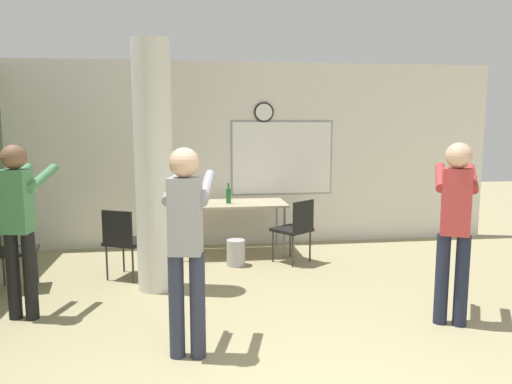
# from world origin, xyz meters

# --- Properties ---
(wall_back) EXTENTS (8.00, 0.15, 2.80)m
(wall_back) POSITION_xyz_m (0.01, 5.06, 1.40)
(wall_back) COLOR silver
(wall_back) RESTS_ON ground_plane
(support_pillar) EXTENTS (0.43, 0.43, 2.80)m
(support_pillar) POSITION_xyz_m (-1.18, 3.04, 1.40)
(support_pillar) COLOR silver
(support_pillar) RESTS_ON ground_plane
(folding_table) EXTENTS (1.61, 0.74, 0.75)m
(folding_table) POSITION_xyz_m (-0.22, 4.45, 0.70)
(folding_table) COLOR tan
(folding_table) RESTS_ON ground_plane
(bottle_on_table) EXTENTS (0.07, 0.07, 0.29)m
(bottle_on_table) POSITION_xyz_m (-0.24, 4.41, 0.86)
(bottle_on_table) COLOR #1E6B2D
(bottle_on_table) RESTS_ON folding_table
(waste_bin) EXTENTS (0.24, 0.24, 0.35)m
(waste_bin) POSITION_xyz_m (-0.19, 3.83, 0.17)
(waste_bin) COLOR #B2B2B7
(waste_bin) RESTS_ON ground_plane
(chair_near_pillar) EXTENTS (0.59, 0.59, 0.87)m
(chair_near_pillar) POSITION_xyz_m (-1.59, 3.44, 0.51)
(chair_near_pillar) COLOR black
(chair_near_pillar) RESTS_ON ground_plane
(chair_table_right) EXTENTS (0.62, 0.62, 0.87)m
(chair_table_right) POSITION_xyz_m (0.62, 3.85, 0.51)
(chair_table_right) COLOR black
(chair_table_right) RESTS_ON ground_plane
(chair_by_left_wall) EXTENTS (0.51, 0.51, 0.87)m
(chair_by_left_wall) POSITION_xyz_m (-2.83, 3.21, 0.51)
(chair_by_left_wall) COLOR black
(chair_by_left_wall) RESTS_ON ground_plane
(person_playing_front) EXTENTS (0.45, 0.69, 1.72)m
(person_playing_front) POSITION_xyz_m (-0.82, 1.32, 1.01)
(person_playing_front) COLOR #2D3347
(person_playing_front) RESTS_ON ground_plane
(person_playing_side) EXTENTS (0.57, 0.72, 1.73)m
(person_playing_side) POSITION_xyz_m (1.65, 1.65, 1.02)
(person_playing_side) COLOR #1E2338
(person_playing_side) RESTS_ON ground_plane
(person_watching_back) EXTENTS (0.47, 0.66, 1.70)m
(person_watching_back) POSITION_xyz_m (-2.41, 2.33, 1.00)
(person_watching_back) COLOR black
(person_watching_back) RESTS_ON ground_plane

